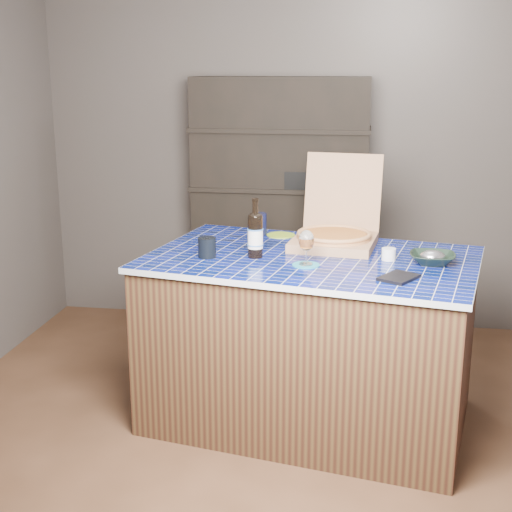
% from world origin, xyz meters
% --- Properties ---
extents(room, '(3.50, 3.50, 3.50)m').
position_xyz_m(room, '(0.00, 0.00, 1.25)').
color(room, brown).
rests_on(room, ground).
extents(shelving_unit, '(1.20, 0.41, 1.80)m').
position_xyz_m(shelving_unit, '(0.00, 1.53, 0.90)').
color(shelving_unit, black).
rests_on(shelving_unit, floor).
extents(kitchen_island, '(1.83, 1.35, 0.91)m').
position_xyz_m(kitchen_island, '(0.33, 0.18, 0.46)').
color(kitchen_island, '#4D381E').
rests_on(kitchen_island, floor).
extents(pizza_box, '(0.50, 0.58, 0.48)m').
position_xyz_m(pizza_box, '(0.43, 0.43, 0.98)').
color(pizza_box, '#A27953').
rests_on(pizza_box, kitchen_island).
extents(mead_bottle, '(0.08, 0.08, 0.31)m').
position_xyz_m(mead_bottle, '(0.04, 0.12, 1.03)').
color(mead_bottle, black).
rests_on(mead_bottle, kitchen_island).
extents(teal_trivet, '(0.14, 0.14, 0.01)m').
position_xyz_m(teal_trivet, '(0.31, 0.00, 0.92)').
color(teal_trivet, teal).
rests_on(teal_trivet, kitchen_island).
extents(wine_glass, '(0.08, 0.08, 0.17)m').
position_xyz_m(wine_glass, '(0.31, 0.00, 1.04)').
color(wine_glass, white).
rests_on(wine_glass, teal_trivet).
extents(tumbler, '(0.09, 0.09, 0.10)m').
position_xyz_m(tumbler, '(-0.20, 0.08, 0.96)').
color(tumbler, black).
rests_on(tumbler, kitchen_island).
extents(dvd_case, '(0.21, 0.23, 0.01)m').
position_xyz_m(dvd_case, '(0.76, -0.16, 0.92)').
color(dvd_case, black).
rests_on(dvd_case, kitchen_island).
extents(bowl, '(0.24, 0.24, 0.06)m').
position_xyz_m(bowl, '(0.93, 0.13, 0.94)').
color(bowl, black).
rests_on(bowl, kitchen_island).
extents(foil_contents, '(0.13, 0.10, 0.06)m').
position_xyz_m(foil_contents, '(0.93, 0.13, 0.95)').
color(foil_contents, '#B7B9C3').
rests_on(foil_contents, bowl).
extents(white_jar, '(0.07, 0.07, 0.06)m').
position_xyz_m(white_jar, '(0.72, 0.17, 0.94)').
color(white_jar, white).
rests_on(white_jar, kitchen_island).
extents(navy_cup, '(0.08, 0.08, 0.13)m').
position_xyz_m(navy_cup, '(-0.01, 0.62, 0.98)').
color(navy_cup, black).
rests_on(navy_cup, kitchen_island).
extents(green_trivet, '(0.16, 0.16, 0.01)m').
position_xyz_m(green_trivet, '(0.11, 0.63, 0.92)').
color(green_trivet, '#85A924').
rests_on(green_trivet, kitchen_island).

